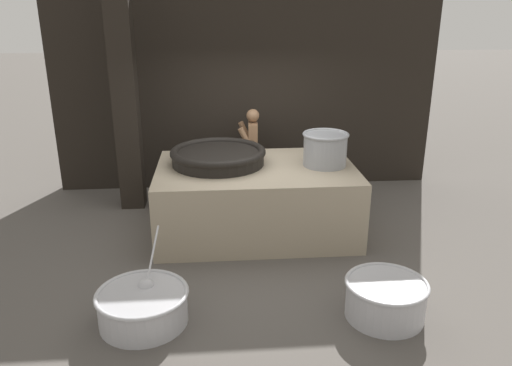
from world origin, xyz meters
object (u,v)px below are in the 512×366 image
(prep_bowl_meat, at_px, (386,297))
(stock_pot, at_px, (325,148))
(prep_bowl_vegetables, at_px, (143,305))
(cook, at_px, (252,151))
(giant_wok_near, at_px, (218,156))

(prep_bowl_meat, bearing_deg, stock_pot, 95.44)
(prep_bowl_meat, bearing_deg, prep_bowl_vegetables, 177.61)
(stock_pot, bearing_deg, cook, 124.04)
(giant_wok_near, bearing_deg, prep_bowl_meat, -54.64)
(prep_bowl_vegetables, bearing_deg, giant_wok_near, 70.34)
(stock_pot, height_order, prep_bowl_meat, stock_pot)
(cook, distance_m, prep_bowl_vegetables, 3.93)
(giant_wok_near, distance_m, cook, 1.39)
(cook, height_order, prep_bowl_meat, cook)
(stock_pot, xyz_separation_m, cook, (-0.95, 1.41, -0.42))
(stock_pot, bearing_deg, prep_bowl_meat, -84.56)
(giant_wok_near, height_order, prep_bowl_meat, giant_wok_near)
(giant_wok_near, bearing_deg, stock_pot, -6.84)
(stock_pot, distance_m, cook, 1.75)
(cook, relative_size, prep_bowl_vegetables, 1.23)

